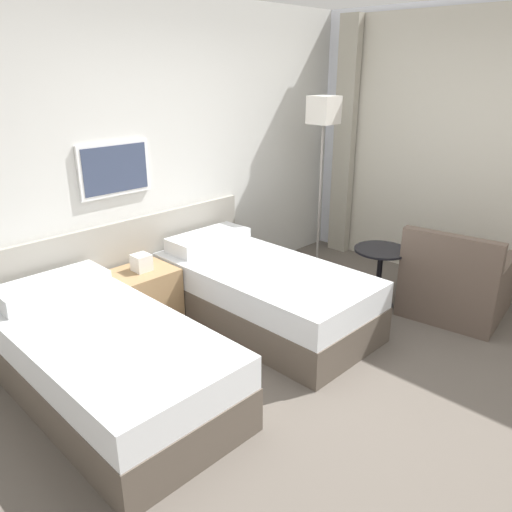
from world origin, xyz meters
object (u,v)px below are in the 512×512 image
(bed_near_window, at_px, (262,293))
(nightstand, at_px, (144,297))
(side_table, at_px, (380,266))
(floor_lamp, at_px, (323,124))
(armchair, at_px, (455,286))
(bed_near_door, at_px, (107,361))

(bed_near_window, relative_size, nightstand, 2.94)
(side_table, bearing_deg, nightstand, 144.61)
(nightstand, height_order, side_table, nightstand)
(bed_near_window, xyz_separation_m, floor_lamp, (1.30, 0.41, 1.30))
(armchair, bearing_deg, floor_lamp, -5.84)
(bed_near_door, height_order, nightstand, bed_near_door)
(bed_near_door, xyz_separation_m, nightstand, (0.75, 0.68, -0.01))
(bed_near_window, xyz_separation_m, side_table, (0.98, -0.55, 0.13))
(side_table, bearing_deg, armchair, -56.99)
(bed_near_door, bearing_deg, bed_near_window, 0.00)
(nightstand, bearing_deg, bed_near_window, -42.25)
(bed_near_door, relative_size, armchair, 2.04)
(nightstand, relative_size, side_table, 1.15)
(bed_near_door, distance_m, floor_lamp, 3.11)
(floor_lamp, height_order, armchair, floor_lamp)
(floor_lamp, distance_m, side_table, 1.55)
(bed_near_door, distance_m, armchair, 3.06)
(bed_near_window, height_order, side_table, bed_near_window)
(bed_near_door, xyz_separation_m, side_table, (2.48, -0.55, 0.13))
(bed_near_door, distance_m, side_table, 2.55)
(nightstand, relative_size, armchair, 0.70)
(floor_lamp, bearing_deg, bed_near_door, -171.66)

